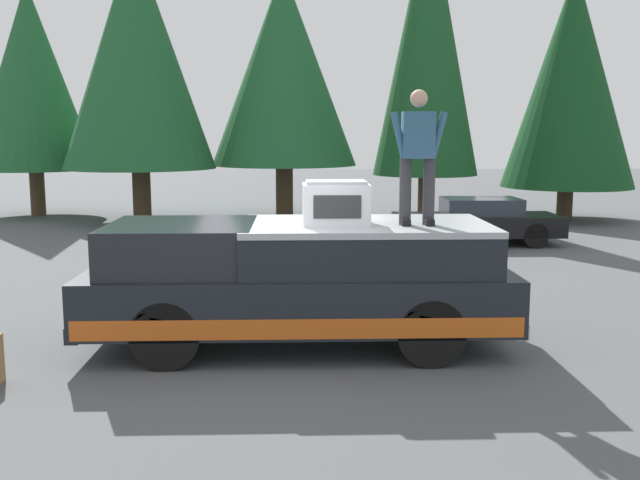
% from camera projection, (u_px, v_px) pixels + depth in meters
% --- Properties ---
extents(ground_plane, '(90.00, 90.00, 0.00)m').
position_uv_depth(ground_plane, '(270.00, 350.00, 9.44)').
color(ground_plane, '#4C4F51').
extents(pickup_truck, '(2.01, 5.54, 1.65)m').
position_uv_depth(pickup_truck, '(299.00, 282.00, 9.50)').
color(pickup_truck, black).
rests_on(pickup_truck, ground).
extents(compressor_unit, '(0.65, 0.84, 0.56)m').
position_uv_depth(compressor_unit, '(336.00, 203.00, 9.18)').
color(compressor_unit, silver).
rests_on(compressor_unit, pickup_truck).
extents(person_on_truck_bed, '(0.29, 0.72, 1.69)m').
position_uv_depth(person_on_truck_bed, '(418.00, 154.00, 9.07)').
color(person_on_truck_bed, '#333338').
rests_on(person_on_truck_bed, pickup_truck).
extents(parked_car_black, '(1.64, 4.10, 1.16)m').
position_uv_depth(parked_car_black, '(477.00, 221.00, 18.25)').
color(parked_car_black, black).
rests_on(parked_car_black, ground).
extents(conifer_far_left, '(4.13, 4.13, 7.80)m').
position_uv_depth(conifer_far_left, '(571.00, 80.00, 22.68)').
color(conifer_far_left, '#4C3826').
rests_on(conifer_far_left, ground).
extents(conifer_left, '(3.30, 3.30, 9.81)m').
position_uv_depth(conifer_left, '(427.00, 40.00, 22.40)').
color(conifer_left, '#4C3826').
rests_on(conifer_left, ground).
extents(conifer_center_left, '(4.68, 4.68, 7.89)m').
position_uv_depth(conifer_center_left, '(284.00, 69.00, 23.13)').
color(conifer_center_left, '#4C3826').
rests_on(conifer_center_left, ground).
extents(conifer_center_right, '(4.69, 4.69, 8.61)m').
position_uv_depth(conifer_center_right, '(137.00, 55.00, 22.11)').
color(conifer_center_right, '#4C3826').
rests_on(conifer_center_right, ground).
extents(conifer_right, '(4.04, 4.04, 7.62)m').
position_uv_depth(conifer_right, '(31.00, 78.00, 23.85)').
color(conifer_right, '#4C3826').
rests_on(conifer_right, ground).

